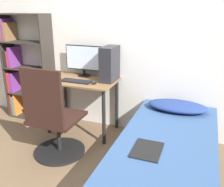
% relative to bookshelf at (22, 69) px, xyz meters
% --- Properties ---
extents(wall_back, '(8.00, 0.05, 2.50)m').
position_rel_bookshelf_xyz_m(wall_back, '(1.54, 0.17, 0.50)').
color(wall_back, silver).
rests_on(wall_back, ground_plane).
extents(desk, '(0.91, 0.57, 0.73)m').
position_rel_bookshelf_xyz_m(desk, '(1.07, -0.14, -0.15)').
color(desk, brown).
rests_on(desk, ground_plane).
extents(bookshelf, '(0.73, 0.29, 1.55)m').
position_rel_bookshelf_xyz_m(bookshelf, '(0.00, 0.00, 0.00)').
color(bookshelf, '#2D2823').
rests_on(bookshelf, ground_plane).
extents(office_chair, '(0.59, 0.59, 1.07)m').
position_rel_bookshelf_xyz_m(office_chair, '(1.06, -0.81, -0.35)').
color(office_chair, black).
rests_on(office_chair, ground_plane).
extents(bed, '(0.91, 2.04, 0.48)m').
position_rel_bookshelf_xyz_m(bed, '(2.31, -0.87, -0.51)').
color(bed, '#4C3D2D').
rests_on(bed, ground_plane).
extents(pillow, '(0.69, 0.36, 0.11)m').
position_rel_bookshelf_xyz_m(pillow, '(2.31, -0.11, -0.22)').
color(pillow, navy).
rests_on(pillow, bed).
extents(magazine, '(0.24, 0.32, 0.01)m').
position_rel_bookshelf_xyz_m(magazine, '(2.17, -1.09, -0.27)').
color(magazine, black).
rests_on(magazine, bed).
extents(monitor, '(0.53, 0.18, 0.42)m').
position_rel_bookshelf_xyz_m(monitor, '(1.01, 0.05, 0.21)').
color(monitor, black).
rests_on(monitor, desk).
extents(keyboard, '(0.40, 0.13, 0.02)m').
position_rel_bookshelf_xyz_m(keyboard, '(1.05, -0.25, -0.01)').
color(keyboard, black).
rests_on(keyboard, desk).
extents(pc_tower, '(0.16, 0.33, 0.44)m').
position_rel_bookshelf_xyz_m(pc_tower, '(1.42, -0.04, 0.20)').
color(pc_tower, '#232328').
rests_on(pc_tower, desk).
extents(mouse, '(0.06, 0.09, 0.02)m').
position_rel_bookshelf_xyz_m(mouse, '(1.30, -0.25, -0.01)').
color(mouse, black).
rests_on(mouse, desk).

